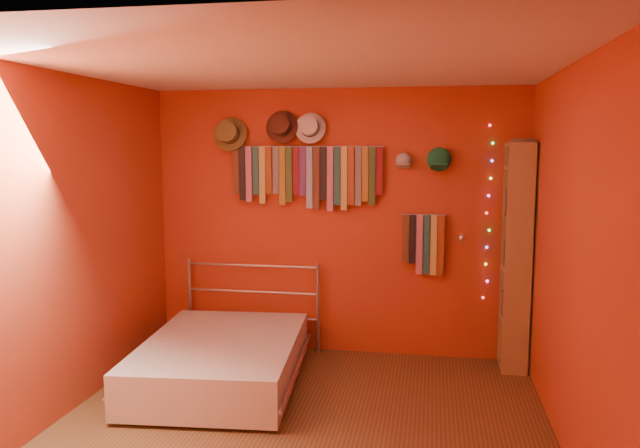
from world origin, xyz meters
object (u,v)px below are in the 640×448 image
Objects in this scene: bookshelf at (522,256)px; bed at (222,360)px; reading_lamp at (461,238)px; tie_rack at (307,173)px.

bed is (-2.47, -0.80, -0.81)m from bookshelf.
reading_lamp is at bearing 17.64° from bed.
tie_rack is at bearing 55.80° from bed.
bed is at bearing -162.08° from bookshelf.
bookshelf reaches higher than reading_lamp.
tie_rack reaches higher than reading_lamp.
reading_lamp is 2.32m from bed.
bookshelf is at bearing -0.86° from reading_lamp.
bookshelf is (0.52, -0.01, -0.15)m from reading_lamp.
reading_lamp is at bearing -5.94° from tie_rack.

